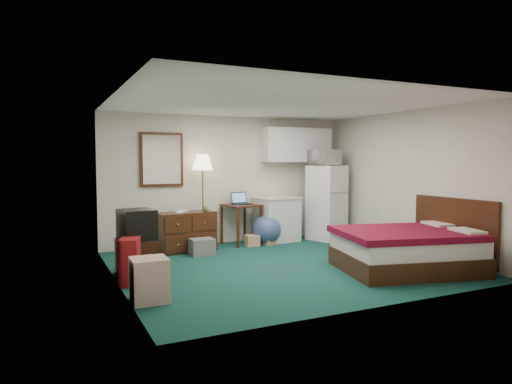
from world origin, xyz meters
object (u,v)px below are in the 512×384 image
tv_stand (135,257)px  floor_lamp (203,201)px  bed (406,251)px  fridge (327,203)px  desk (241,224)px  suitcase (130,261)px  dresser (186,232)px  kitchen_counter (277,220)px

tv_stand → floor_lamp: bearing=50.2°
bed → fridge: bearing=94.3°
floor_lamp → desk: floor_lamp is taller
fridge → suitcase: (-4.28, -1.76, -0.45)m
floor_lamp → fridge: (2.55, -0.36, -0.11)m
dresser → tv_stand: (-1.15, -1.39, -0.09)m
tv_stand → suitcase: suitcase is taller
tv_stand → suitcase: 0.47m
kitchen_counter → suitcase: bearing=-154.7°
kitchen_counter → fridge: size_ratio=0.57×
fridge → tv_stand: 4.36m
floor_lamp → suitcase: bearing=-129.2°
floor_lamp → tv_stand: size_ratio=3.09×
bed → suitcase: bearing=179.2°
desk → kitchen_counter: size_ratio=0.90×
floor_lamp → suitcase: floor_lamp is taller
dresser → floor_lamp: 0.74m
desk → tv_stand: desk is taller
bed → tv_stand: bed is taller
desk → suitcase: 3.22m
fridge → tv_stand: (-4.13, -1.32, -0.50)m
floor_lamp → kitchen_counter: 1.60m
fridge → suitcase: fridge is taller
desk → fridge: bearing=-21.4°
desk → dresser: bearing=177.9°
bed → suitcase: suitcase is taller
tv_stand → suitcase: (-0.15, -0.44, 0.05)m
kitchen_counter → floor_lamp: bearing=169.7°
kitchen_counter → fridge: bearing=-21.0°
bed → suitcase: size_ratio=3.04×
desk → kitchen_counter: kitchen_counter is taller
dresser → fridge: size_ratio=0.68×
fridge → suitcase: 4.65m
dresser → suitcase: 2.24m
suitcase → dresser: bearing=73.5°
desk → fridge: 1.85m
floor_lamp → kitchen_counter: floor_lamp is taller
kitchen_counter → suitcase: 3.84m
floor_lamp → tv_stand: 2.39m
dresser → suitcase: (-1.30, -1.83, -0.05)m
dresser → kitchen_counter: kitchen_counter is taller
dresser → tv_stand: bearing=-137.2°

